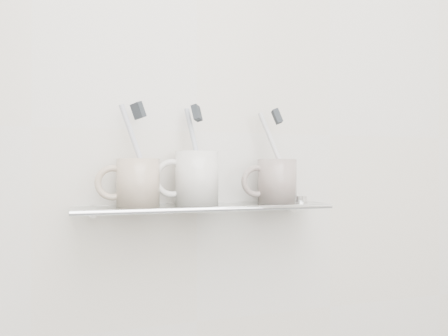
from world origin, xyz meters
name	(u,v)px	position (x,y,z in m)	size (l,w,h in m)	color
wall_back	(197,131)	(0.00, 1.10, 1.25)	(2.50, 2.50, 0.00)	beige
shelf_glass	(205,207)	(0.00, 1.04, 1.10)	(0.50, 0.12, 0.01)	silver
shelf_rail	(213,209)	(0.00, 0.98, 1.10)	(0.01, 0.01, 0.50)	silver
bracket_left	(93,214)	(-0.21, 1.09, 1.09)	(0.02, 0.02, 0.03)	silver
bracket_right	(290,208)	(0.21, 1.09, 1.09)	(0.02, 0.02, 0.03)	silver
mug_left	(138,183)	(-0.13, 1.04, 1.14)	(0.08, 0.08, 0.09)	beige
mug_left_handle	(113,183)	(-0.18, 1.04, 1.14)	(0.07, 0.07, 0.01)	beige
toothbrush_left	(138,153)	(-0.13, 1.04, 1.20)	(0.01, 0.01, 0.19)	silver
bristles_left	(138,111)	(-0.13, 1.04, 1.28)	(0.01, 0.02, 0.03)	#262B30
mug_center	(197,178)	(-0.01, 1.04, 1.15)	(0.09, 0.09, 0.11)	silver
mug_center_handle	(172,178)	(-0.06, 1.04, 1.15)	(0.08, 0.08, 0.01)	silver
toothbrush_center	(197,154)	(-0.01, 1.04, 1.20)	(0.01, 0.01, 0.19)	#99A3B1
bristles_center	(197,113)	(-0.01, 1.04, 1.28)	(0.01, 0.02, 0.03)	#262B30
mug_right	(277,181)	(0.16, 1.04, 1.15)	(0.08, 0.08, 0.09)	silver
mug_right_handle	(256,181)	(0.11, 1.04, 1.15)	(0.07, 0.07, 0.01)	silver
toothbrush_right	(277,155)	(0.16, 1.04, 1.20)	(0.01, 0.01, 0.19)	silver
bristles_right	(277,116)	(0.16, 1.04, 1.28)	(0.01, 0.02, 0.03)	#262B30
chrome_cap	(299,199)	(0.21, 1.04, 1.11)	(0.03, 0.03, 0.01)	silver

